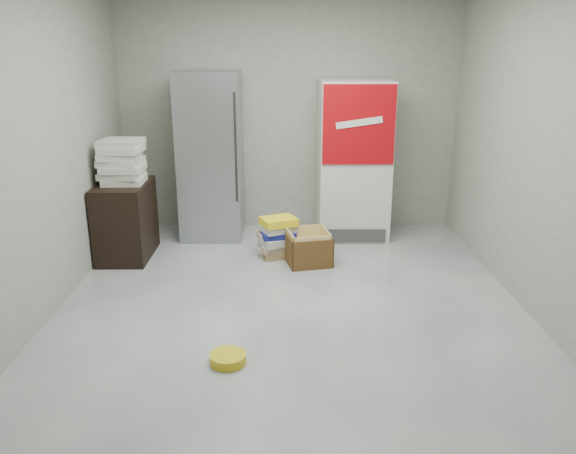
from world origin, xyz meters
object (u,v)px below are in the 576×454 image
(cardboard_box, at_px, (308,250))
(phonebook_stack_main, at_px, (278,237))
(coke_cooler, at_px, (354,160))
(wood_shelf, at_px, (126,220))
(steel_fridge, at_px, (211,156))

(cardboard_box, bearing_deg, phonebook_stack_main, 134.76)
(coke_cooler, distance_m, wood_shelf, 2.63)
(steel_fridge, height_order, cardboard_box, steel_fridge)
(steel_fridge, xyz_separation_m, coke_cooler, (1.65, -0.01, -0.05))
(steel_fridge, xyz_separation_m, wood_shelf, (-0.83, -0.73, -0.55))
(steel_fridge, bearing_deg, coke_cooler, -0.18)
(steel_fridge, height_order, coke_cooler, steel_fridge)
(wood_shelf, distance_m, cardboard_box, 1.95)
(steel_fridge, bearing_deg, cardboard_box, -41.02)
(wood_shelf, xyz_separation_m, cardboard_box, (1.92, -0.22, -0.26))
(coke_cooler, distance_m, cardboard_box, 1.33)
(steel_fridge, relative_size, cardboard_box, 3.68)
(coke_cooler, bearing_deg, phonebook_stack_main, -139.55)
(wood_shelf, height_order, cardboard_box, wood_shelf)
(steel_fridge, xyz_separation_m, phonebook_stack_main, (0.78, -0.75, -0.73))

